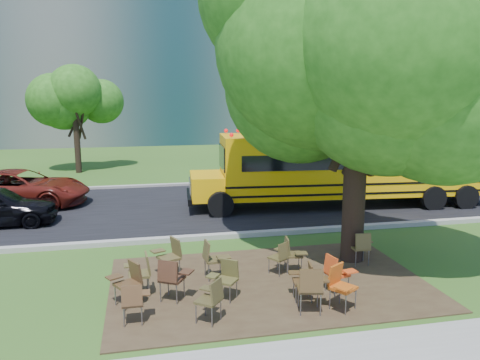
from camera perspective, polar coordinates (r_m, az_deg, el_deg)
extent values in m
plane|color=#2B4E18|center=(11.07, -2.30, -11.91)|extent=(160.00, 160.00, 0.00)
cube|color=#382819|center=(10.81, 3.52, -12.39)|extent=(7.00, 4.50, 0.03)
cube|color=black|center=(17.67, -6.19, -3.26)|extent=(80.00, 8.00, 0.04)
cube|color=gray|center=(13.83, -4.44, -6.96)|extent=(80.00, 0.25, 0.14)
cube|color=gray|center=(21.65, -7.33, -0.57)|extent=(80.00, 0.25, 0.14)
cube|color=slate|center=(46.99, -20.74, 18.23)|extent=(38.00, 16.00, 22.00)
cube|color=slate|center=(55.15, 16.77, 18.80)|extent=(30.00, 16.00, 25.00)
cylinder|color=black|center=(26.40, -19.25, 4.61)|extent=(0.32, 0.32, 3.50)
sphere|color=#215613|center=(26.28, -19.59, 9.97)|extent=(4.80, 4.80, 4.80)
cylinder|color=black|center=(26.05, 9.89, 5.75)|extent=(0.38, 0.38, 4.20)
sphere|color=#215613|center=(25.98, 10.10, 12.22)|extent=(5.60, 5.60, 5.60)
cylinder|color=black|center=(29.20, 25.41, 4.80)|extent=(0.34, 0.34, 3.60)
sphere|color=#215613|center=(29.09, 25.81, 9.79)|extent=(5.00, 5.00, 5.00)
cylinder|color=black|center=(11.95, 13.82, 0.05)|extent=(0.56, 0.56, 4.22)
sphere|color=#215613|center=(11.81, 14.53, 15.46)|extent=(7.20, 7.20, 7.20)
cube|color=#EDAB07|center=(18.08, 13.78, 1.94)|extent=(10.11, 3.04, 2.22)
cube|color=black|center=(18.15, 14.61, 2.73)|extent=(9.57, 3.03, 0.54)
cube|color=#EDAB07|center=(17.01, -4.04, -0.72)|extent=(1.33, 2.08, 0.86)
cube|color=black|center=(18.18, 13.70, 0.18)|extent=(10.13, 3.07, 0.07)
cube|color=black|center=(18.24, 13.65, -0.86)|extent=(10.13, 3.07, 0.07)
cylinder|color=black|center=(16.03, -2.37, -3.06)|extent=(0.92, 0.34, 0.91)
cylinder|color=black|center=(18.23, -3.02, -1.39)|extent=(0.92, 0.34, 0.91)
cylinder|color=black|center=(18.42, 22.54, -2.07)|extent=(0.92, 0.34, 0.91)
cylinder|color=black|center=(20.37, 19.38, -0.71)|extent=(0.92, 0.34, 0.91)
cylinder|color=black|center=(19.09, 25.83, -1.90)|extent=(0.92, 0.34, 0.91)
cylinder|color=black|center=(20.97, 22.47, -0.60)|extent=(0.92, 0.34, 0.91)
cube|color=#51341C|center=(9.14, -12.97, -14.35)|extent=(0.40, 0.38, 0.05)
cube|color=#51341C|center=(8.91, -13.05, -13.60)|extent=(0.37, 0.09, 0.38)
cube|color=#51341C|center=(9.21, -11.55, -13.33)|extent=(0.21, 0.26, 0.03)
cylinder|color=slate|center=(9.38, -13.90, -15.14)|extent=(0.02, 0.02, 0.42)
cylinder|color=slate|center=(9.09, -11.89, -15.94)|extent=(0.02, 0.02, 0.42)
cube|color=#3F2416|center=(9.89, -8.28, -11.84)|extent=(0.60, 0.59, 0.05)
cube|color=#3F2416|center=(9.64, -8.82, -10.96)|extent=(0.42, 0.30, 0.43)
cube|color=#3F2416|center=(9.86, -6.55, -11.06)|extent=(0.35, 0.38, 0.03)
cylinder|color=slate|center=(10.20, -8.73, -12.59)|extent=(0.03, 0.03, 0.48)
cylinder|color=slate|center=(9.76, -7.73, -13.68)|extent=(0.03, 0.03, 0.48)
cube|color=#423A1C|center=(8.96, -3.88, -14.46)|extent=(0.57, 0.57, 0.05)
cube|color=#423A1C|center=(8.78, -2.86, -13.40)|extent=(0.32, 0.37, 0.40)
cube|color=#423A1C|center=(9.16, -3.90, -13.05)|extent=(0.35, 0.34, 0.03)
cylinder|color=slate|center=(9.00, -5.39, -15.92)|extent=(0.02, 0.02, 0.45)
cylinder|color=slate|center=(9.11, -2.36, -15.54)|extent=(0.02, 0.02, 0.45)
cube|color=#4B4620|center=(9.82, -1.71, -12.16)|extent=(0.56, 0.55, 0.05)
cube|color=#4B4620|center=(9.89, -1.27, -10.66)|extent=(0.37, 0.30, 0.39)
cube|color=#4B4620|center=(9.76, -3.33, -11.58)|extent=(0.33, 0.35, 0.03)
cylinder|color=slate|center=(9.71, -1.24, -13.85)|extent=(0.02, 0.02, 0.44)
cylinder|color=slate|center=(10.11, -2.15, -12.82)|extent=(0.02, 0.02, 0.44)
cube|color=#453118|center=(9.39, 8.49, -12.97)|extent=(0.55, 0.54, 0.06)
cube|color=#453118|center=(9.11, 8.70, -12.06)|extent=(0.46, 0.20, 0.45)
cube|color=#453118|center=(9.51, 10.01, -11.81)|extent=(0.31, 0.36, 0.03)
cylinder|color=slate|center=(9.64, 7.14, -13.92)|extent=(0.03, 0.03, 0.50)
cylinder|color=slate|center=(9.35, 9.79, -14.81)|extent=(0.03, 0.03, 0.50)
cube|color=#B14C12|center=(9.60, 12.47, -12.72)|extent=(0.60, 0.60, 0.05)
cube|color=#B14C12|center=(9.61, 11.55, -11.18)|extent=(0.41, 0.32, 0.42)
cube|color=#B14C12|center=(9.28, 12.44, -12.71)|extent=(0.36, 0.37, 0.03)
cylinder|color=slate|center=(9.76, 13.91, -13.92)|extent=(0.03, 0.03, 0.47)
cylinder|color=slate|center=(9.65, 10.90, -14.09)|extent=(0.03, 0.03, 0.47)
cube|color=#453018|center=(9.88, 7.66, -12.21)|extent=(0.44, 0.45, 0.05)
cube|color=#453018|center=(9.83, 8.68, -11.06)|extent=(0.15, 0.38, 0.38)
cube|color=#453018|center=(10.02, 6.70, -11.16)|extent=(0.29, 0.25, 0.03)
cylinder|color=slate|center=(9.79, 6.84, -13.75)|extent=(0.02, 0.02, 0.42)
cylinder|color=slate|center=(10.13, 8.38, -12.93)|extent=(0.02, 0.02, 0.42)
cube|color=#D04416|center=(10.34, 11.78, -11.13)|extent=(0.48, 0.49, 0.05)
cube|color=#D04416|center=(10.16, 10.99, -10.16)|extent=(0.17, 0.41, 0.40)
cube|color=#D04416|center=(10.19, 13.25, -10.78)|extent=(0.32, 0.27, 0.03)
cylinder|color=slate|center=(10.64, 11.95, -11.79)|extent=(0.02, 0.02, 0.45)
cylinder|color=slate|center=(10.20, 11.50, -12.78)|extent=(0.02, 0.02, 0.45)
cube|color=#4E4621|center=(10.24, -12.21, -11.19)|extent=(0.45, 0.47, 0.05)
cube|color=#4E4621|center=(10.17, -11.18, -9.90)|extent=(0.13, 0.43, 0.42)
cube|color=#4E4621|center=(10.43, -13.16, -10.08)|extent=(0.31, 0.25, 0.03)
cylinder|color=slate|center=(10.16, -13.12, -12.87)|extent=(0.03, 0.03, 0.48)
cylinder|color=slate|center=(10.51, -11.23, -11.97)|extent=(0.03, 0.03, 0.48)
cube|color=#4D4221|center=(11.06, -8.68, -9.37)|extent=(0.57, 0.58, 0.05)
cube|color=#4D4221|center=(11.07, -7.82, -8.05)|extent=(0.26, 0.43, 0.43)
cube|color=#4D4221|center=(11.18, -9.98, -8.50)|extent=(0.37, 0.33, 0.03)
cylinder|color=slate|center=(10.92, -9.06, -11.00)|extent=(0.03, 0.03, 0.48)
cylinder|color=slate|center=(11.38, -8.24, -10.08)|extent=(0.03, 0.03, 0.48)
cube|color=#4B4020|center=(10.87, -3.13, -9.66)|extent=(0.46, 0.48, 0.05)
cube|color=#4B4020|center=(10.74, -4.14, -8.59)|extent=(0.14, 0.43, 0.43)
cube|color=#4B4020|center=(10.63, -2.00, -9.39)|extent=(0.32, 0.26, 0.03)
cylinder|color=slate|center=(11.16, -2.44, -10.41)|extent=(0.03, 0.03, 0.48)
cylinder|color=slate|center=(10.75, -3.82, -11.26)|extent=(0.03, 0.03, 0.48)
cube|color=#4A4120|center=(11.16, 4.73, -9.41)|extent=(0.54, 0.53, 0.05)
cube|color=#4A4120|center=(10.99, 5.43, -8.60)|extent=(0.36, 0.28, 0.38)
cube|color=#4A4120|center=(11.37, 4.97, -8.44)|extent=(0.32, 0.33, 0.03)
cylinder|color=slate|center=(11.22, 3.55, -10.44)|extent=(0.02, 0.02, 0.42)
cylinder|color=slate|center=(11.26, 5.88, -10.40)|extent=(0.02, 0.02, 0.42)
cube|color=#463C1E|center=(11.32, 6.51, -9.03)|extent=(0.45, 0.47, 0.05)
cube|color=#463C1E|center=(11.21, 5.63, -8.01)|extent=(0.15, 0.41, 0.40)
cube|color=#463C1E|center=(11.08, 7.47, -8.83)|extent=(0.31, 0.26, 0.03)
cylinder|color=slate|center=(11.58, 7.17, -9.76)|extent=(0.02, 0.02, 0.45)
cylinder|color=slate|center=(11.21, 5.78, -10.43)|extent=(0.02, 0.02, 0.45)
cube|color=#504622|center=(12.11, 14.41, -7.99)|extent=(0.44, 0.42, 0.05)
cube|color=#504622|center=(11.89, 14.80, -7.26)|extent=(0.40, 0.12, 0.40)
cube|color=#504622|center=(12.29, 15.21, -7.18)|extent=(0.23, 0.29, 0.03)
cylinder|color=slate|center=(12.27, 13.33, -8.79)|extent=(0.02, 0.02, 0.44)
cylinder|color=slate|center=(12.11, 15.42, -9.16)|extent=(0.02, 0.02, 0.44)
cube|color=#452E18|center=(9.79, -13.58, -12.30)|extent=(0.59, 0.59, 0.05)
cube|color=#452E18|center=(9.79, -12.64, -10.80)|extent=(0.30, 0.42, 0.42)
cube|color=#452E18|center=(9.89, -15.09, -11.34)|extent=(0.37, 0.35, 0.03)
cylinder|color=slate|center=(9.66, -13.95, -14.17)|extent=(0.03, 0.03, 0.48)
cylinder|color=slate|center=(10.11, -13.10, -13.00)|extent=(0.03, 0.03, 0.48)
imported|color=#57160E|center=(19.44, -25.21, -0.92)|extent=(5.32, 3.15, 1.39)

